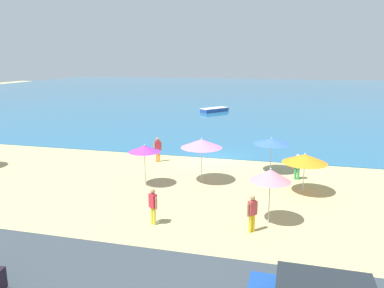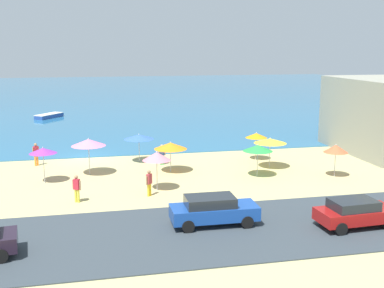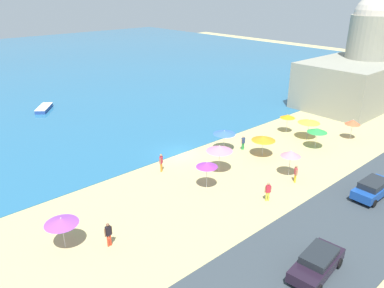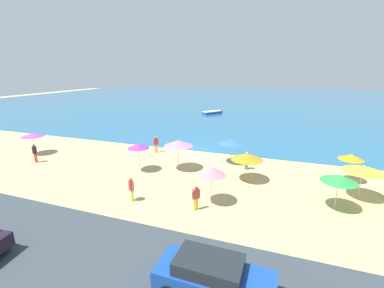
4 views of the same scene
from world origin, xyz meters
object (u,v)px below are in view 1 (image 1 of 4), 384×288
beach_umbrella_1 (144,149)px  bather_3 (153,205)px  beach_umbrella_9 (272,141)px  bather_1 (158,148)px  bather_4 (297,165)px  bather_0 (252,212)px  beach_umbrella_5 (305,159)px  beach_umbrella_3 (201,143)px  skiff_nearshore (215,110)px  beach_umbrella_4 (270,175)px

beach_umbrella_1 → bather_3: size_ratio=1.49×
beach_umbrella_9 → bather_1: size_ratio=1.31×
bather_3 → bather_4: 10.38m
bather_0 → bather_1: size_ratio=0.92×
bather_4 → bather_0: bearing=-104.3°
beach_umbrella_5 → beach_umbrella_3: bearing=175.4°
bather_0 → bather_4: (2.00, 7.88, -0.03)m
beach_umbrella_1 → skiff_nearshore: (-1.90, 31.11, -1.91)m
bather_3 → beach_umbrella_1: bearing=115.1°
beach_umbrella_1 → skiff_nearshore: size_ratio=0.60×
beach_umbrella_1 → beach_umbrella_3: 3.36m
bather_4 → beach_umbrella_1: bearing=-158.4°
bather_3 → bather_0: bearing=4.3°
beach_umbrella_5 → bather_3: size_ratio=1.45×
beach_umbrella_9 → bather_3: bearing=-116.5°
beach_umbrella_5 → bather_0: bearing=-112.6°
bather_0 → bather_1: bather_1 is taller
bather_3 → skiff_nearshore: (-4.14, 35.92, -0.62)m
beach_umbrella_5 → beach_umbrella_9: size_ratio=1.03×
beach_umbrella_4 → bather_0: (-0.65, -1.11, -1.32)m
bather_3 → skiff_nearshore: bearing=96.6°
bather_0 → bather_3: (-4.36, -0.32, 0.01)m
beach_umbrella_5 → bather_0: beach_umbrella_5 is taller
beach_umbrella_3 → bather_0: size_ratio=1.63×
beach_umbrella_1 → beach_umbrella_9: size_ratio=1.06×
beach_umbrella_3 → beach_umbrella_4: 6.44m
bather_3 → bather_4: bearing=52.2°
bather_1 → bather_3: bather_1 is taller
beach_umbrella_3 → beach_umbrella_4: beach_umbrella_3 is taller
beach_umbrella_3 → beach_umbrella_4: size_ratio=1.04×
beach_umbrella_3 → skiff_nearshore: (-4.91, 29.64, -2.06)m
beach_umbrella_9 → beach_umbrella_4: bearing=-87.8°
bather_4 → beach_umbrella_9: bearing=143.6°
bather_1 → skiff_nearshore: bather_1 is taller
beach_umbrella_4 → skiff_nearshore: 35.73m
beach_umbrella_4 → beach_umbrella_3: bearing=131.1°
beach_umbrella_1 → beach_umbrella_5: (8.89, 1.00, -0.26)m
bather_0 → beach_umbrella_9: bearing=87.8°
beach_umbrella_4 → bather_0: 1.85m
beach_umbrella_5 → bather_1: bearing=157.6°
bather_0 → bather_4: bearing=75.7°
beach_umbrella_1 → beach_umbrella_9: 8.34m
beach_umbrella_5 → bather_4: bearing=96.7°
skiff_nearshore → beach_umbrella_5: bearing=-70.3°
beach_umbrella_4 → beach_umbrella_5: beach_umbrella_4 is taller
beach_umbrella_5 → bather_4: 2.64m
beach_umbrella_9 → bather_0: 9.18m
beach_umbrella_1 → bather_4: (8.60, 3.40, -1.34)m
beach_umbrella_5 → bather_1: beach_umbrella_5 is taller
beach_umbrella_9 → bather_4: bearing=-36.4°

